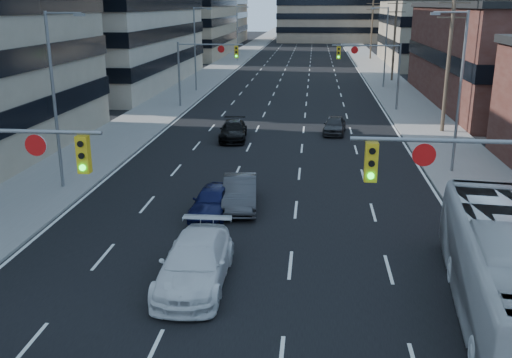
% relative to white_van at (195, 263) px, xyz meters
% --- Properties ---
extents(road_surface, '(18.00, 300.00, 0.02)m').
position_rel_white_van_xyz_m(road_surface, '(1.42, 119.77, -0.79)').
color(road_surface, black).
rests_on(road_surface, ground).
extents(sidewalk_left, '(5.00, 300.00, 0.15)m').
position_rel_white_van_xyz_m(sidewalk_left, '(-10.08, 119.77, -0.72)').
color(sidewalk_left, slate).
rests_on(sidewalk_left, ground).
extents(sidewalk_right, '(5.00, 300.00, 0.15)m').
position_rel_white_van_xyz_m(sidewalk_right, '(12.92, 119.77, -0.72)').
color(sidewalk_right, slate).
rests_on(sidewalk_right, ground).
extents(office_left_far, '(20.00, 30.00, 16.00)m').
position_rel_white_van_xyz_m(office_left_far, '(-22.58, 89.77, 7.20)').
color(office_left_far, gray).
rests_on(office_left_far, ground).
extents(office_right_far, '(22.00, 28.00, 14.00)m').
position_rel_white_van_xyz_m(office_right_far, '(26.42, 77.77, 6.20)').
color(office_right_far, gray).
rests_on(office_right_far, ground).
extents(bg_block_left, '(24.00, 24.00, 20.00)m').
position_rel_white_van_xyz_m(bg_block_left, '(-26.58, 129.77, 9.20)').
color(bg_block_left, '#ADA089').
rests_on(bg_block_left, ground).
extents(bg_block_right, '(22.00, 22.00, 12.00)m').
position_rel_white_van_xyz_m(bg_block_right, '(33.42, 119.77, 5.20)').
color(bg_block_right, gray).
rests_on(bg_block_right, ground).
extents(signal_near_right, '(6.59, 0.33, 6.00)m').
position_rel_white_van_xyz_m(signal_near_right, '(8.87, -2.24, 3.53)').
color(signal_near_right, slate).
rests_on(signal_near_right, ground).
extents(signal_far_left, '(6.09, 0.33, 6.00)m').
position_rel_white_van_xyz_m(signal_far_left, '(-6.26, 34.76, 3.51)').
color(signal_far_left, slate).
rests_on(signal_far_left, ground).
extents(signal_far_right, '(6.09, 0.33, 6.00)m').
position_rel_white_van_xyz_m(signal_far_right, '(9.10, 34.76, 3.51)').
color(signal_far_right, slate).
rests_on(signal_far_right, ground).
extents(utility_pole_block, '(2.20, 0.28, 11.00)m').
position_rel_white_van_xyz_m(utility_pole_block, '(13.62, 25.77, 4.98)').
color(utility_pole_block, '#4C3D2D').
rests_on(utility_pole_block, ground).
extents(utility_pole_midblock, '(2.20, 0.28, 11.00)m').
position_rel_white_van_xyz_m(utility_pole_midblock, '(13.62, 55.77, 4.98)').
color(utility_pole_midblock, '#4C3D2D').
rests_on(utility_pole_midblock, ground).
extents(utility_pole_distant, '(2.20, 0.28, 11.00)m').
position_rel_white_van_xyz_m(utility_pole_distant, '(13.62, 85.77, 4.98)').
color(utility_pole_distant, '#4C3D2D').
rests_on(utility_pole_distant, ground).
extents(streetlight_left_near, '(2.03, 0.22, 9.00)m').
position_rel_white_van_xyz_m(streetlight_left_near, '(-8.92, 9.77, 4.26)').
color(streetlight_left_near, slate).
rests_on(streetlight_left_near, ground).
extents(streetlight_left_mid, '(2.03, 0.22, 9.00)m').
position_rel_white_van_xyz_m(streetlight_left_mid, '(-8.92, 44.77, 4.26)').
color(streetlight_left_mid, slate).
rests_on(streetlight_left_mid, ground).
extents(streetlight_left_far, '(2.03, 0.22, 9.00)m').
position_rel_white_van_xyz_m(streetlight_left_far, '(-8.92, 79.77, 4.26)').
color(streetlight_left_far, slate).
rests_on(streetlight_left_far, ground).
extents(streetlight_right_near, '(2.03, 0.22, 9.00)m').
position_rel_white_van_xyz_m(streetlight_right_near, '(11.76, 14.77, 4.26)').
color(streetlight_right_near, slate).
rests_on(streetlight_right_near, ground).
extents(streetlight_right_far, '(2.03, 0.22, 9.00)m').
position_rel_white_van_xyz_m(streetlight_right_far, '(11.76, 49.77, 4.26)').
color(streetlight_right_far, slate).
rests_on(streetlight_right_far, ground).
extents(white_van, '(2.31, 5.52, 1.59)m').
position_rel_white_van_xyz_m(white_van, '(0.00, 0.00, 0.00)').
color(white_van, silver).
rests_on(white_van, ground).
extents(transit_bus, '(3.74, 11.30, 3.09)m').
position_rel_white_van_xyz_m(transit_bus, '(9.82, -1.25, 0.75)').
color(transit_bus, silver).
rests_on(transit_bus, ground).
extents(sedan_blue, '(1.92, 4.09, 1.35)m').
position_rel_white_van_xyz_m(sedan_blue, '(-0.58, 6.81, -0.12)').
color(sedan_blue, '#0D1136').
rests_on(sedan_blue, ground).
extents(sedan_grey_center, '(2.01, 4.61, 1.47)m').
position_rel_white_van_xyz_m(sedan_grey_center, '(0.54, 7.89, -0.06)').
color(sedan_grey_center, '#343336').
rests_on(sedan_grey_center, ground).
extents(sedan_black_far, '(2.19, 4.70, 1.33)m').
position_rel_white_van_xyz_m(sedan_black_far, '(-1.74, 21.94, -0.13)').
color(sedan_black_far, black).
rests_on(sedan_black_far, ground).
extents(sedan_grey_right, '(1.93, 3.98, 1.31)m').
position_rel_white_van_xyz_m(sedan_grey_right, '(5.53, 24.66, -0.14)').
color(sedan_grey_right, '#2B2C2E').
rests_on(sedan_grey_right, ground).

